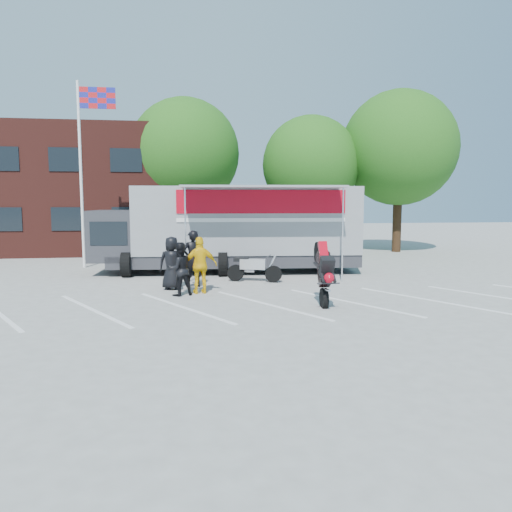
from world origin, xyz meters
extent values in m
plane|color=#A3A49E|center=(0.00, 0.00, 0.00)|extent=(100.00, 100.00, 0.00)
cube|color=white|center=(0.00, 1.00, 0.01)|extent=(18.09, 13.33, 0.01)
cube|color=#4F1F19|center=(-10.00, 18.00, 3.50)|extent=(18.00, 8.00, 7.00)
cylinder|color=white|center=(-6.50, 10.00, 4.00)|extent=(0.12, 0.12, 8.00)
cube|color=red|center=(-5.70, 10.00, 7.30)|extent=(1.50, 0.04, 0.90)
cylinder|color=#382314|center=(-2.00, 16.00, 1.62)|extent=(0.50, 0.50, 3.24)
sphere|color=#1C5014|center=(-2.00, 16.00, 5.58)|extent=(6.12, 6.12, 6.12)
cylinder|color=#382314|center=(5.00, 15.00, 1.44)|extent=(0.50, 0.50, 2.88)
sphere|color=#1C5014|center=(5.00, 15.00, 4.96)|extent=(5.44, 5.44, 5.44)
cylinder|color=#382314|center=(10.00, 14.50, 1.71)|extent=(0.50, 0.50, 3.42)
sphere|color=#1C5014|center=(10.00, 14.50, 5.89)|extent=(6.46, 6.46, 6.46)
imported|color=black|center=(-2.55, 3.87, 0.88)|extent=(0.94, 0.70, 1.76)
imported|color=black|center=(-1.86, 4.24, 0.97)|extent=(0.82, 0.67, 1.93)
imported|color=black|center=(-2.30, 2.75, 0.83)|extent=(0.99, 0.89, 1.66)
imported|color=yellow|center=(-1.64, 3.02, 0.90)|extent=(1.10, 0.57, 1.80)
camera|label=1|loc=(-2.16, -12.66, 2.92)|focal=35.00mm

